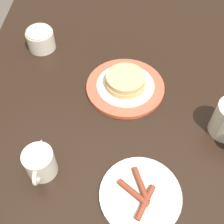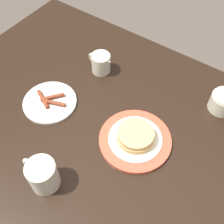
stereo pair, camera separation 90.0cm
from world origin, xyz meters
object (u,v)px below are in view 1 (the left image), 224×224
at_px(pancake_plate, 125,84).
at_px(side_plate_bacon, 140,195).
at_px(creamer_pitcher, 40,162).
at_px(sugar_bowl, 40,37).

relative_size(pancake_plate, side_plate_bacon, 1.23).
bearing_deg(pancake_plate, creamer_pitcher, -35.07).
xyz_separation_m(side_plate_bacon, sugar_bowl, (-0.51, -0.33, 0.04)).
xyz_separation_m(creamer_pitcher, sugar_bowl, (-0.45, -0.09, 0.00)).
xyz_separation_m(pancake_plate, sugar_bowl, (-0.17, -0.29, 0.02)).
height_order(side_plate_bacon, creamer_pitcher, creamer_pitcher).
relative_size(side_plate_bacon, creamer_pitcher, 1.77).
distance_m(side_plate_bacon, creamer_pitcher, 0.24).
bearing_deg(pancake_plate, sugar_bowl, -121.28).
relative_size(pancake_plate, creamer_pitcher, 2.18).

